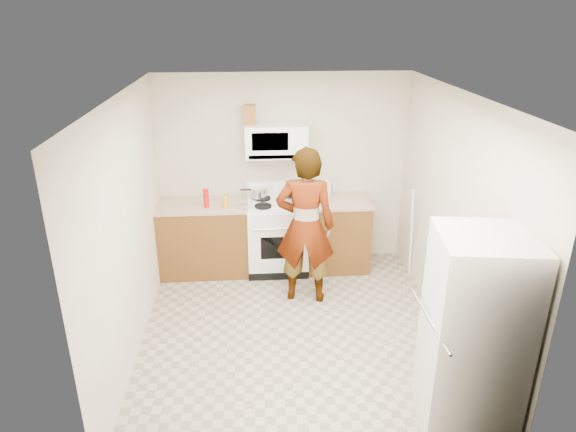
{
  "coord_description": "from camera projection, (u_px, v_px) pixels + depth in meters",
  "views": [
    {
      "loc": [
        -0.42,
        -4.59,
        3.22
      ],
      "look_at": [
        -0.03,
        0.55,
        1.12
      ],
      "focal_mm": 32.0,
      "sensor_mm": 36.0,
      "label": 1
    }
  ],
  "objects": [
    {
      "name": "tray",
      "position": [
        289.0,
        203.0,
        6.4
      ],
      "size": [
        0.29,
        0.24,
        0.05
      ],
      "primitive_type": "cube",
      "rotation": [
        0.0,
        0.0,
        -0.37
      ],
      "color": "silver",
      "rests_on": "gas_range"
    },
    {
      "name": "gas_range",
      "position": [
        277.0,
        234.0,
        6.66
      ],
      "size": [
        0.76,
        0.65,
        1.13
      ],
      "color": "white",
      "rests_on": "floor"
    },
    {
      "name": "fridge",
      "position": [
        473.0,
        335.0,
        3.99
      ],
      "size": [
        0.79,
        0.79,
        1.7
      ],
      "primitive_type": "cube",
      "rotation": [
        0.0,
        0.0,
        -0.14
      ],
      "color": "silver",
      "rests_on": "floor"
    },
    {
      "name": "cabinet_left",
      "position": [
        205.0,
        239.0,
        6.61
      ],
      "size": [
        1.12,
        0.62,
        0.9
      ],
      "primitive_type": "cube",
      "color": "brown",
      "rests_on": "floor"
    },
    {
      "name": "person",
      "position": [
        305.0,
        226.0,
        5.8
      ],
      "size": [
        0.74,
        0.55,
        1.85
      ],
      "primitive_type": "imported",
      "rotation": [
        0.0,
        0.0,
        2.97
      ],
      "color": "tan",
      "rests_on": "floor"
    },
    {
      "name": "jug",
      "position": [
        250.0,
        115.0,
        6.18
      ],
      "size": [
        0.14,
        0.14,
        0.24
      ],
      "primitive_type": "cube",
      "rotation": [
        0.0,
        0.0,
        -0.01
      ],
      "color": "brown",
      "rests_on": "microwave"
    },
    {
      "name": "back_wall",
      "position": [
        283.0,
        171.0,
        6.66
      ],
      "size": [
        3.2,
        0.02,
        2.5
      ],
      "primitive_type": "cube",
      "color": "beige",
      "rests_on": "floor"
    },
    {
      "name": "bottle_spray",
      "position": [
        206.0,
        198.0,
        6.28
      ],
      "size": [
        0.09,
        0.09,
        0.23
      ],
      "primitive_type": "cylinder",
      "rotation": [
        0.0,
        0.0,
        -0.3
      ],
      "color": "#BA0D11",
      "rests_on": "counter_left"
    },
    {
      "name": "counter_left",
      "position": [
        202.0,
        205.0,
        6.44
      ],
      "size": [
        1.14,
        0.64,
        0.03
      ],
      "primitive_type": "cube",
      "color": "tan",
      "rests_on": "cabinet_left"
    },
    {
      "name": "bottle_green_cap",
      "position": [
        226.0,
        200.0,
        6.31
      ],
      "size": [
        0.06,
        0.06,
        0.17
      ],
      "primitive_type": "cylinder",
      "rotation": [
        0.0,
        0.0,
        -0.31
      ],
      "color": "green",
      "rests_on": "counter_left"
    },
    {
      "name": "microwave",
      "position": [
        276.0,
        140.0,
        6.32
      ],
      "size": [
        0.76,
        0.38,
        0.4
      ],
      "primitive_type": "cube",
      "color": "white",
      "rests_on": "back_wall"
    },
    {
      "name": "pot_lid",
      "position": [
        243.0,
        206.0,
        6.35
      ],
      "size": [
        0.28,
        0.28,
        0.01
      ],
      "primitive_type": "cylinder",
      "rotation": [
        0.0,
        0.0,
        -0.07
      ],
      "color": "silver",
      "rests_on": "counter_left"
    },
    {
      "name": "bottle_hot_sauce",
      "position": [
        225.0,
        201.0,
        6.27
      ],
      "size": [
        0.06,
        0.06,
        0.17
      ],
      "primitive_type": "cylinder",
      "rotation": [
        0.0,
        0.0,
        -0.22
      ],
      "color": "orange",
      "rests_on": "counter_left"
    },
    {
      "name": "kettle",
      "position": [
        326.0,
        188.0,
        6.71
      ],
      "size": [
        0.15,
        0.15,
        0.17
      ],
      "primitive_type": "cylinder",
      "rotation": [
        0.0,
        0.0,
        -0.07
      ],
      "color": "silver",
      "rests_on": "counter_right"
    },
    {
      "name": "floor",
      "position": [
        295.0,
        332.0,
        5.48
      ],
      "size": [
        3.6,
        3.6,
        0.0
      ],
      "primitive_type": "plane",
      "color": "gray",
      "rests_on": "ground"
    },
    {
      "name": "saucepan",
      "position": [
        259.0,
        192.0,
        6.6
      ],
      "size": [
        0.24,
        0.24,
        0.12
      ],
      "primitive_type": "cylinder",
      "rotation": [
        0.0,
        0.0,
        0.14
      ],
      "color": "silver",
      "rests_on": "gas_range"
    },
    {
      "name": "cabinet_right",
      "position": [
        336.0,
        235.0,
        6.73
      ],
      "size": [
        0.8,
        0.62,
        0.9
      ],
      "primitive_type": "cube",
      "color": "brown",
      "rests_on": "floor"
    },
    {
      "name": "right_wall",
      "position": [
        454.0,
        220.0,
        5.12
      ],
      "size": [
        0.02,
        3.6,
        2.5
      ],
      "primitive_type": "cube",
      "color": "beige",
      "rests_on": "floor"
    },
    {
      "name": "broom",
      "position": [
        411.0,
        234.0,
        6.31
      ],
      "size": [
        0.16,
        0.24,
        1.24
      ],
      "primitive_type": "cylinder",
      "rotation": [
        0.14,
        -0.14,
        0.23
      ],
      "color": "white",
      "rests_on": "floor"
    },
    {
      "name": "counter_right",
      "position": [
        338.0,
        201.0,
        6.56
      ],
      "size": [
        0.82,
        0.64,
        0.03
      ],
      "primitive_type": "cube",
      "color": "tan",
      "rests_on": "cabinet_right"
    }
  ]
}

